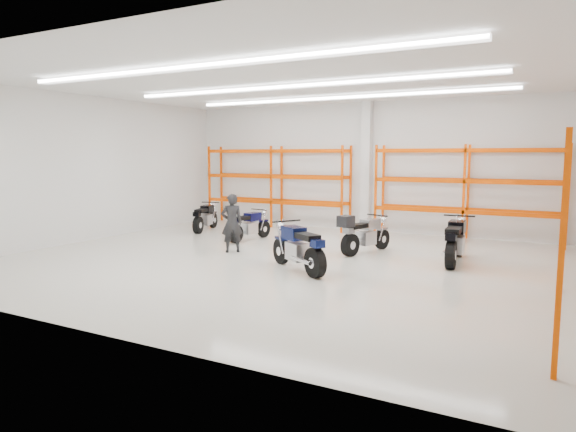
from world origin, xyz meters
The scene contains 11 objects.
ground centered at (0.00, 0.00, 0.00)m, with size 14.00×14.00×0.00m, color beige.
room_shell centered at (0.00, 0.03, 3.28)m, with size 14.02×12.02×4.51m.
motorcycle_main centered at (0.78, -0.84, 0.52)m, with size 1.98×1.39×1.12m.
motorcycle_back_a centered at (-5.00, 3.17, 0.46)m, with size 0.80×1.97×0.99m.
motorcycle_back_b centered at (-2.58, 2.21, 0.44)m, with size 0.68×1.93×0.95m.
motorcycle_back_c centered at (1.32, 1.89, 0.53)m, with size 0.95×2.11×1.10m.
motorcycle_back_d centered at (3.78, 1.76, 0.53)m, with size 0.77×2.32×1.14m.
standing_man centered at (-1.92, 0.37, 0.81)m, with size 0.59×0.39×1.62m, color black.
structural_column centered at (0.00, 5.82, 2.25)m, with size 0.32×0.32×4.50m, color white.
pallet_racking_back_left centered at (-3.40, 5.48, 1.79)m, with size 5.67×0.87×3.00m.
pallet_racking_back_right centered at (3.40, 5.48, 1.79)m, with size 5.67×0.87×3.00m.
Camera 1 is at (6.05, -11.22, 2.69)m, focal length 32.00 mm.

